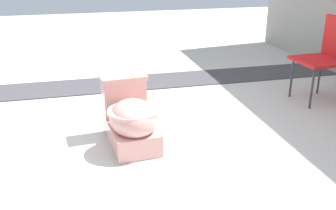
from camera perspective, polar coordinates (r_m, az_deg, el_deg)
ground_plane at (r=3.28m, az=-7.64°, el=-4.52°), size 14.00×14.00×0.00m
gravel_strip at (r=4.58m, az=-3.42°, el=3.35°), size 0.56×8.00×0.01m
toilet at (r=3.06m, az=-5.44°, el=-1.91°), size 0.66×0.43×0.52m
folding_chair_left at (r=4.21m, az=22.32°, el=7.29°), size 0.46×0.46×0.83m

